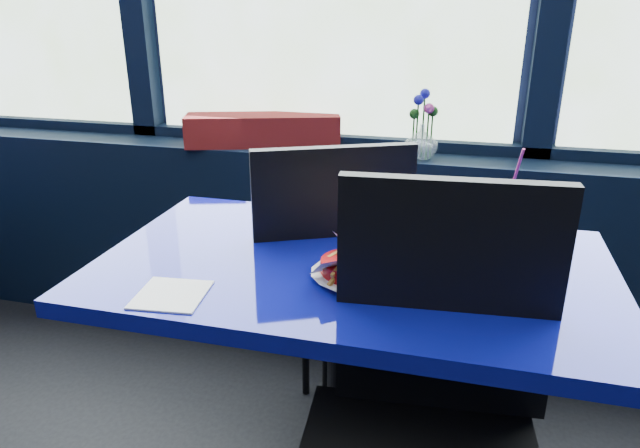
% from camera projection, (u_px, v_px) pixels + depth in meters
% --- Properties ---
extents(window_sill, '(5.00, 0.26, 0.80)m').
position_uv_depth(window_sill, '(321.00, 244.00, 2.33)').
color(window_sill, black).
rests_on(window_sill, ground).
extents(near_table, '(1.20, 0.70, 0.75)m').
position_uv_depth(near_table, '(351.00, 328.00, 1.41)').
color(near_table, black).
rests_on(near_table, ground).
extents(chair_near_front, '(0.50, 0.50, 1.02)m').
position_uv_depth(chair_near_front, '(429.00, 414.00, 1.09)').
color(chair_near_front, black).
rests_on(chair_near_front, ground).
extents(chair_near_back, '(0.59, 0.59, 0.99)m').
position_uv_depth(chair_near_back, '(360.00, 280.00, 1.66)').
color(chair_near_back, black).
rests_on(chair_near_back, ground).
extents(planter_box, '(0.61, 0.32, 0.12)m').
position_uv_depth(planter_box, '(263.00, 130.00, 2.22)').
color(planter_box, maroon).
rests_on(planter_box, window_sill).
extents(flower_vase, '(0.14, 0.14, 0.24)m').
position_uv_depth(flower_vase, '(422.00, 138.00, 2.02)').
color(flower_vase, silver).
rests_on(flower_vase, window_sill).
extents(food_basket, '(0.28, 0.28, 0.09)m').
position_uv_depth(food_basket, '(373.00, 267.00, 1.25)').
color(food_basket, red).
rests_on(food_basket, near_table).
extents(ketchup_bottle, '(0.05, 0.05, 0.20)m').
position_uv_depth(ketchup_bottle, '(347.00, 190.00, 1.59)').
color(ketchup_bottle, red).
rests_on(ketchup_bottle, near_table).
extents(soda_cup, '(0.08, 0.08, 0.26)m').
position_uv_depth(soda_cup, '(505.00, 220.00, 1.43)').
color(soda_cup, navy).
rests_on(soda_cup, near_table).
extents(napkin, '(0.16, 0.16, 0.00)m').
position_uv_depth(napkin, '(171.00, 295.00, 1.19)').
color(napkin, white).
rests_on(napkin, near_table).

